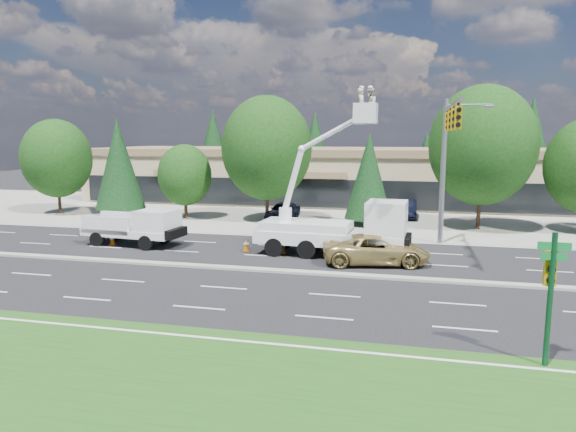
% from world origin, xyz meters
% --- Properties ---
extents(ground, '(140.00, 140.00, 0.00)m').
position_xyz_m(ground, '(0.00, 0.00, 0.00)').
color(ground, black).
rests_on(ground, ground).
extents(concrete_apron, '(140.00, 22.00, 0.01)m').
position_xyz_m(concrete_apron, '(0.00, 20.00, 0.01)').
color(concrete_apron, gray).
rests_on(concrete_apron, ground).
extents(grass_verge, '(140.00, 10.00, 0.01)m').
position_xyz_m(grass_verge, '(0.00, -13.00, 0.01)').
color(grass_verge, '#1A4C15').
rests_on(grass_verge, ground).
extents(road_median, '(120.00, 0.55, 0.12)m').
position_xyz_m(road_median, '(0.00, 0.00, 0.06)').
color(road_median, gray).
rests_on(road_median, ground).
extents(strip_mall, '(50.40, 15.40, 5.50)m').
position_xyz_m(strip_mall, '(0.00, 29.97, 2.83)').
color(strip_mall, tan).
rests_on(strip_mall, ground).
extents(tree_front_a, '(5.93, 5.93, 8.23)m').
position_xyz_m(tree_front_a, '(-22.00, 15.00, 4.82)').
color(tree_front_a, '#332114').
rests_on(tree_front_a, ground).
extents(tree_front_b, '(4.16, 4.16, 8.19)m').
position_xyz_m(tree_front_b, '(-16.00, 15.00, 4.39)').
color(tree_front_b, '#332114').
rests_on(tree_front_b, ground).
extents(tree_front_c, '(4.40, 4.40, 6.11)m').
position_xyz_m(tree_front_c, '(-10.00, 15.00, 3.57)').
color(tree_front_c, '#332114').
rests_on(tree_front_c, ground).
extents(tree_front_d, '(7.13, 7.13, 9.89)m').
position_xyz_m(tree_front_d, '(-3.00, 15.00, 5.79)').
color(tree_front_d, '#332114').
rests_on(tree_front_d, ground).
extents(tree_front_e, '(3.56, 3.56, 7.03)m').
position_xyz_m(tree_front_e, '(5.00, 15.00, 3.77)').
color(tree_front_e, '#332114').
rests_on(tree_front_e, ground).
extents(tree_front_f, '(7.49, 7.49, 10.39)m').
position_xyz_m(tree_front_f, '(13.00, 15.00, 6.08)').
color(tree_front_f, '#332114').
rests_on(tree_front_f, ground).
extents(tree_back_a, '(5.25, 5.25, 10.35)m').
position_xyz_m(tree_back_a, '(-18.00, 42.00, 5.55)').
color(tree_back_a, '#332114').
rests_on(tree_back_a, ground).
extents(tree_back_b, '(5.07, 5.07, 10.00)m').
position_xyz_m(tree_back_b, '(-4.00, 42.00, 5.37)').
color(tree_back_b, '#332114').
rests_on(tree_back_b, ground).
extents(tree_back_c, '(3.72, 3.72, 7.33)m').
position_xyz_m(tree_back_c, '(10.00, 42.00, 3.93)').
color(tree_back_c, '#332114').
rests_on(tree_back_c, ground).
extents(tree_back_d, '(5.75, 5.75, 11.33)m').
position_xyz_m(tree_back_d, '(22.00, 42.00, 6.08)').
color(tree_back_d, '#332114').
rests_on(tree_back_d, ground).
extents(signal_mast, '(2.76, 10.16, 9.00)m').
position_xyz_m(signal_mast, '(10.03, 7.04, 6.06)').
color(signal_mast, gray).
rests_on(signal_mast, ground).
extents(street_sign_pole, '(0.90, 0.44, 4.00)m').
position_xyz_m(street_sign_pole, '(12.00, -8.40, 2.44)').
color(street_sign_pole, '#0B341C').
rests_on(street_sign_pole, ground).
extents(utility_pickup, '(6.15, 2.78, 2.29)m').
position_xyz_m(utility_pickup, '(-8.33, 4.16, 0.94)').
color(utility_pickup, white).
rests_on(utility_pickup, ground).
extents(bucket_truck, '(8.56, 3.17, 9.37)m').
position_xyz_m(bucket_truck, '(4.36, 4.16, 1.99)').
color(bucket_truck, white).
rests_on(bucket_truck, ground).
extents(traffic_cone_a, '(0.40, 0.40, 0.70)m').
position_xyz_m(traffic_cone_a, '(-9.97, 3.94, 0.34)').
color(traffic_cone_a, '#DB6706').
rests_on(traffic_cone_a, ground).
extents(traffic_cone_b, '(0.40, 0.40, 0.70)m').
position_xyz_m(traffic_cone_b, '(-1.31, 4.25, 0.34)').
color(traffic_cone_b, '#DB6706').
rests_on(traffic_cone_b, ground).
extents(traffic_cone_c, '(0.40, 0.40, 0.70)m').
position_xyz_m(traffic_cone_c, '(0.95, 4.10, 0.34)').
color(traffic_cone_c, '#DB6706').
rests_on(traffic_cone_c, ground).
extents(traffic_cone_d, '(0.40, 0.40, 0.70)m').
position_xyz_m(traffic_cone_d, '(8.15, 3.54, 0.34)').
color(traffic_cone_d, '#DB6706').
rests_on(traffic_cone_d, ground).
extents(minivan, '(6.00, 3.59, 1.56)m').
position_xyz_m(minivan, '(6.36, 2.80, 0.78)').
color(minivan, tan).
rests_on(minivan, ground).
extents(parked_car_west, '(2.53, 4.44, 1.42)m').
position_xyz_m(parked_car_west, '(-2.00, 16.24, 0.71)').
color(parked_car_west, black).
rests_on(parked_car_west, ground).
extents(parked_car_east, '(1.60, 4.53, 1.49)m').
position_xyz_m(parked_car_east, '(7.88, 19.41, 0.74)').
color(parked_car_east, black).
rests_on(parked_car_east, ground).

